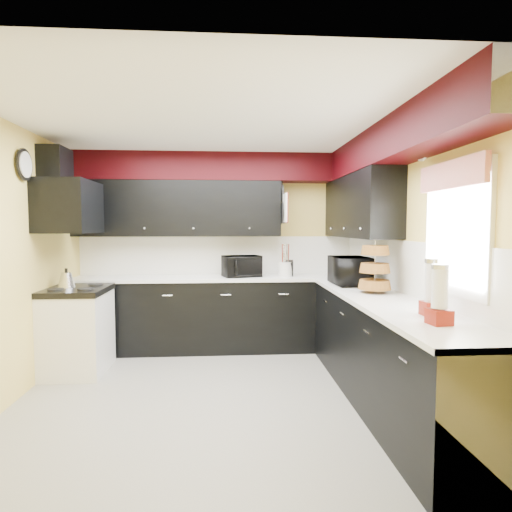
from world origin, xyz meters
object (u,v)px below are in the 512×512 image
Objects in this scene: utensil_crock at (285,269)px; kettle at (66,280)px; knife_block at (290,269)px; microwave at (350,271)px; toaster_oven at (242,266)px.

utensil_crock is 1.02× the size of kettle.
microwave is at bearing -49.33° from knife_block.
knife_block is 2.62m from kettle.
kettle is (-2.47, -0.67, -0.03)m from utensil_crock.
utensil_crock is 0.94× the size of knife_block.
microwave is at bearing -2.59° from kettle.
utensil_crock is (0.55, -0.02, -0.04)m from toaster_oven.
utensil_crock is at bearing -15.93° from toaster_oven.
kettle is (-2.52, -0.69, -0.04)m from knife_block.
kettle is (-3.07, 0.14, -0.09)m from microwave.
microwave is 3.00× the size of utensil_crock.
toaster_oven is at bearing 53.37° from microwave.
microwave reaches higher than knife_block.
knife_block is (0.06, 0.02, 0.01)m from utensil_crock.
knife_block is at bearing -13.89° from toaster_oven.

